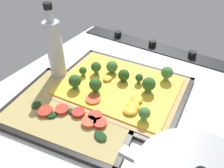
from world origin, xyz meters
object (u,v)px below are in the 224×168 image
object	(u,v)px
baking_tray_front	(119,89)
oil_bottle	(55,50)
baking_tray_back	(74,110)
veggie_pizza_back	(74,109)
broccoli_pizza	(119,86)

from	to	relation	value
baking_tray_front	oil_bottle	size ratio (longest dim) A/B	1.68
baking_tray_front	baking_tray_back	xyz separation A→B (cm)	(5.60, 13.64, 0.01)
baking_tray_front	veggie_pizza_back	distance (cm)	14.84
baking_tray_back	veggie_pizza_back	distance (cm)	0.83
oil_bottle	broccoli_pizza	bearing A→B (deg)	-167.39
baking_tray_front	veggie_pizza_back	xyz separation A→B (cm)	(5.24, 13.87, 0.72)
broccoli_pizza	oil_bottle	size ratio (longest dim) A/B	1.57
broccoli_pizza	baking_tray_back	xyz separation A→B (cm)	(5.82, 13.53, -1.53)
broccoli_pizza	baking_tray_back	size ratio (longest dim) A/B	0.97
oil_bottle	veggie_pizza_back	bearing A→B (deg)	145.52
baking_tray_front	veggie_pizza_back	size ratio (longest dim) A/B	1.12
baking_tray_front	veggie_pizza_back	world-z (taller)	veggie_pizza_back
baking_tray_front	broccoli_pizza	world-z (taller)	broccoli_pizza
baking_tray_front	broccoli_pizza	distance (cm)	1.56
broccoli_pizza	baking_tray_back	bearing A→B (deg)	66.71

